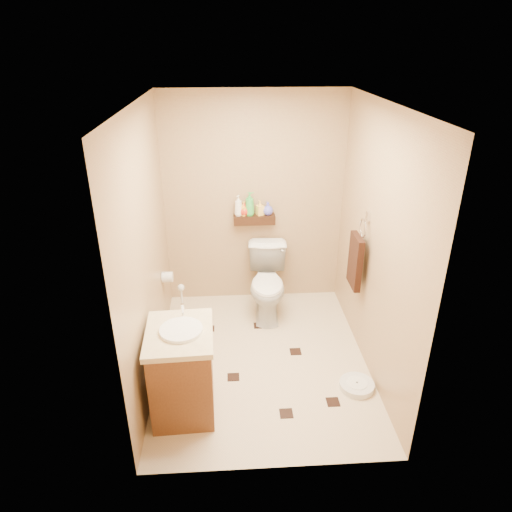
{
  "coord_description": "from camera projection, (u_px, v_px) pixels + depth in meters",
  "views": [
    {
      "loc": [
        -0.29,
        -3.58,
        2.85
      ],
      "look_at": [
        -0.04,
        0.25,
        1.01
      ],
      "focal_mm": 32.0,
      "sensor_mm": 36.0,
      "label": 1
    }
  ],
  "objects": [
    {
      "name": "bottle_c",
      "position": [
        244.0,
        209.0,
        5.02
      ],
      "size": [
        0.15,
        0.15,
        0.14
      ],
      "primitive_type": "imported",
      "rotation": [
        0.0,
        0.0,
        4.06
      ],
      "color": "red",
      "rests_on": "wall_shelf"
    },
    {
      "name": "ceiling",
      "position": [
        264.0,
        104.0,
        3.43
      ],
      "size": [
        2.0,
        2.5,
        0.02
      ],
      "primitive_type": "cube",
      "color": "silver",
      "rests_on": "wall_back"
    },
    {
      "name": "bottle_b",
      "position": [
        244.0,
        208.0,
        5.02
      ],
      "size": [
        0.1,
        0.1,
        0.16
      ],
      "primitive_type": "imported",
      "rotation": [
        0.0,
        0.0,
        2.42
      ],
      "color": "#FFAE35",
      "rests_on": "wall_shelf"
    },
    {
      "name": "wall_shelf",
      "position": [
        254.0,
        219.0,
        5.08
      ],
      "size": [
        0.46,
        0.14,
        0.1
      ],
      "primitive_type": "cube",
      "color": "#361E0E",
      "rests_on": "wall_back"
    },
    {
      "name": "vanity",
      "position": [
        182.0,
        370.0,
        3.72
      ],
      "size": [
        0.55,
        0.66,
        0.9
      ],
      "rotation": [
        0.0,
        0.0,
        0.04
      ],
      "color": "brown",
      "rests_on": "ground"
    },
    {
      "name": "bathroom_scale",
      "position": [
        357.0,
        385.0,
        4.09
      ],
      "size": [
        0.38,
        0.38,
        0.06
      ],
      "rotation": [
        0.0,
        0.0,
        0.26
      ],
      "color": "silver",
      "rests_on": "ground"
    },
    {
      "name": "bottle_d",
      "position": [
        250.0,
        204.0,
        5.0
      ],
      "size": [
        0.1,
        0.1,
        0.26
      ],
      "primitive_type": "imported",
      "rotation": [
        0.0,
        0.0,
        1.55
      ],
      "color": "green",
      "rests_on": "wall_shelf"
    },
    {
      "name": "wall_back",
      "position": [
        254.0,
        202.0,
        5.07
      ],
      "size": [
        2.0,
        0.04,
        2.4
      ],
      "primitive_type": "cube",
      "color": "tan",
      "rests_on": "ground"
    },
    {
      "name": "bottle_a",
      "position": [
        238.0,
        206.0,
        5.0
      ],
      "size": [
        0.12,
        0.12,
        0.23
      ],
      "primitive_type": "imported",
      "rotation": [
        0.0,
        0.0,
        5.87
      ],
      "color": "white",
      "rests_on": "wall_shelf"
    },
    {
      "name": "bottle_e",
      "position": [
        260.0,
        208.0,
        5.03
      ],
      "size": [
        0.1,
        0.1,
        0.16
      ],
      "primitive_type": "imported",
      "rotation": [
        0.0,
        0.0,
        3.56
      ],
      "color": "#FBCA53",
      "rests_on": "wall_shelf"
    },
    {
      "name": "toilet_paper",
      "position": [
        167.0,
        277.0,
        4.74
      ],
      "size": [
        0.12,
        0.11,
        0.12
      ],
      "color": "silver",
      "rests_on": "wall_left"
    },
    {
      "name": "toilet",
      "position": [
        268.0,
        283.0,
        5.06
      ],
      "size": [
        0.48,
        0.78,
        0.77
      ],
      "primitive_type": "imported",
      "rotation": [
        0.0,
        0.0,
        -0.06
      ],
      "color": "white",
      "rests_on": "ground"
    },
    {
      "name": "wall_left",
      "position": [
        146.0,
        251.0,
        3.89
      ],
      "size": [
        0.04,
        2.5,
        2.4
      ],
      "primitive_type": "cube",
      "color": "tan",
      "rests_on": "ground"
    },
    {
      "name": "toilet_brush",
      "position": [
        183.0,
        308.0,
        5.01
      ],
      "size": [
        0.11,
        0.11,
        0.46
      ],
      "color": "#1B6E66",
      "rests_on": "ground"
    },
    {
      "name": "ground",
      "position": [
        262.0,
        359.0,
        4.47
      ],
      "size": [
        2.5,
        2.5,
        0.0
      ],
      "primitive_type": "plane",
      "color": "beige",
      "rests_on": "ground"
    },
    {
      "name": "bottle_f",
      "position": [
        268.0,
        208.0,
        5.04
      ],
      "size": [
        0.16,
        0.16,
        0.15
      ],
      "primitive_type": "imported",
      "rotation": [
        0.0,
        0.0,
        3.89
      ],
      "color": "#5759DA",
      "rests_on": "wall_shelf"
    },
    {
      "name": "wall_front",
      "position": [
        278.0,
        332.0,
        2.83
      ],
      "size": [
        2.0,
        0.04,
        2.4
      ],
      "primitive_type": "cube",
      "color": "tan",
      "rests_on": "ground"
    },
    {
      "name": "towel_ring",
      "position": [
        356.0,
        259.0,
        4.34
      ],
      "size": [
        0.12,
        0.3,
        0.76
      ],
      "color": "silver",
      "rests_on": "wall_right"
    },
    {
      "name": "floor_accents",
      "position": [
        267.0,
        363.0,
        4.42
      ],
      "size": [
        1.21,
        1.42,
        0.01
      ],
      "color": "black",
      "rests_on": "ground"
    },
    {
      "name": "wall_right",
      "position": [
        376.0,
        245.0,
        4.01
      ],
      "size": [
        0.04,
        2.5,
        2.4
      ],
      "primitive_type": "cube",
      "color": "tan",
      "rests_on": "ground"
    }
  ]
}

